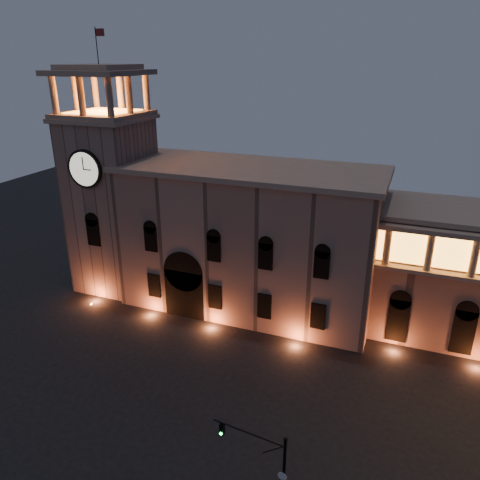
{
  "coord_description": "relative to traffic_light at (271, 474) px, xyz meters",
  "views": [
    {
      "loc": [
        15.71,
        -27.45,
        29.34
      ],
      "look_at": [
        -0.93,
        16.0,
        10.95
      ],
      "focal_mm": 35.0,
      "sensor_mm": 36.0,
      "label": 1
    }
  ],
  "objects": [
    {
      "name": "ground",
      "position": [
        -9.45,
        5.51,
        -3.89
      ],
      "size": [
        160.0,
        160.0,
        0.0
      ],
      "primitive_type": "plane",
      "color": "black",
      "rests_on": "ground"
    },
    {
      "name": "traffic_light",
      "position": [
        0.0,
        0.0,
        0.0
      ],
      "size": [
        5.38,
        0.94,
        7.41
      ],
      "rotation": [
        0.0,
        0.0,
        -0.11
      ],
      "color": "black",
      "rests_on": "ground"
    },
    {
      "name": "government_building",
      "position": [
        -11.52,
        27.44,
        4.88
      ],
      "size": [
        30.8,
        12.8,
        17.6
      ],
      "color": "#906D5E",
      "rests_on": "ground"
    },
    {
      "name": "clock_tower",
      "position": [
        -29.95,
        26.49,
        8.61
      ],
      "size": [
        9.8,
        9.8,
        32.4
      ],
      "color": "#906D5E",
      "rests_on": "ground"
    }
  ]
}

